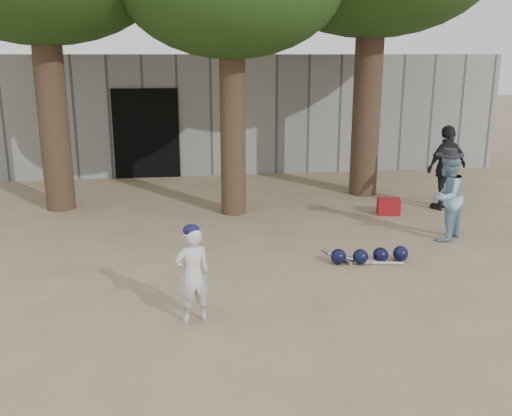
{
  "coord_description": "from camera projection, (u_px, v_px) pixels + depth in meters",
  "views": [
    {
      "loc": [
        -0.43,
        -6.5,
        2.99
      ],
      "look_at": [
        0.6,
        1.0,
        0.95
      ],
      "focal_mm": 40.0,
      "sensor_mm": 36.0,
      "label": 1
    }
  ],
  "objects": [
    {
      "name": "spectator_dark",
      "position": [
        446.0,
        168.0,
        11.22
      ],
      "size": [
        1.06,
        0.73,
        1.67
      ],
      "primitive_type": "imported",
      "rotation": [
        0.0,
        0.0,
        3.51
      ],
      "color": "black",
      "rests_on": "ground"
    },
    {
      "name": "red_bag",
      "position": [
        389.0,
        206.0,
        11.02
      ],
      "size": [
        0.48,
        0.4,
        0.3
      ],
      "primitive_type": "cube",
      "rotation": [
        0.0,
        0.0,
        -0.22
      ],
      "color": "maroon",
      "rests_on": "ground"
    },
    {
      "name": "back_building",
      "position": [
        192.0,
        108.0,
        16.55
      ],
      "size": [
        16.0,
        5.24,
        3.0
      ],
      "color": "gray",
      "rests_on": "ground"
    },
    {
      "name": "bat_pile",
      "position": [
        357.0,
        260.0,
        8.52
      ],
      "size": [
        1.04,
        0.81,
        0.06
      ],
      "color": "silver",
      "rests_on": "ground"
    },
    {
      "name": "ground",
      "position": [
        219.0,
        304.0,
        7.06
      ],
      "size": [
        70.0,
        70.0,
        0.0
      ],
      "primitive_type": "plane",
      "color": "#937C5E",
      "rests_on": "ground"
    },
    {
      "name": "spectator_blue",
      "position": [
        446.0,
        197.0,
        9.35
      ],
      "size": [
        0.9,
        0.89,
        1.46
      ],
      "primitive_type": "imported",
      "rotation": [
        0.0,
        0.0,
        3.87
      ],
      "color": "#7DA6C1",
      "rests_on": "ground"
    },
    {
      "name": "helmet_row",
      "position": [
        370.0,
        255.0,
        8.44
      ],
      "size": [
        1.19,
        0.28,
        0.23
      ],
      "color": "black",
      "rests_on": "ground"
    },
    {
      "name": "boy_player",
      "position": [
        193.0,
        275.0,
        6.49
      ],
      "size": [
        0.47,
        0.37,
        1.13
      ],
      "primitive_type": "imported",
      "rotation": [
        0.0,
        0.0,
        3.4
      ],
      "color": "silver",
      "rests_on": "ground"
    }
  ]
}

